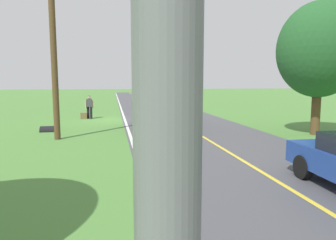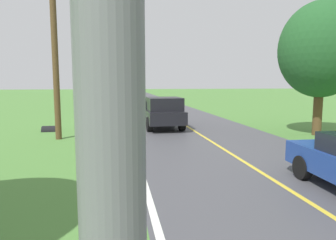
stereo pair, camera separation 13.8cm
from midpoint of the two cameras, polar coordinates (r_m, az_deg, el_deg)
The scene contains 10 objects.
ground_plane at distance 21.84m, azimuth -11.12°, elevation -0.05°, with size 200.00×200.00×0.00m, color #4C7F38.
road_surface at distance 22.25m, azimuth 0.79°, elevation 0.22°, with size 7.38×120.00×0.00m, color #47474C.
lane_edge_line at distance 21.85m, azimuth -8.28°, elevation 0.02°, with size 0.16×117.60×0.00m, color silver.
lane_centre_line at distance 22.25m, azimuth 0.79°, elevation 0.22°, with size 0.14×117.60×0.00m, color gold.
hitchhiker_walking at distance 23.09m, azimuth -14.72°, elevation 2.67°, with size 0.62×0.51×1.75m.
suitcase_carried at distance 23.10m, azimuth -15.71°, elevation 0.77°, with size 0.20×0.46×0.45m, color brown.
pickup_truck_passing at distance 17.98m, azimuth -1.68°, elevation 1.67°, with size 2.17×5.43×1.82m.
tree_far_side_near at distance 17.14m, azimuth 26.37°, elevation 11.70°, with size 4.11×4.11×6.64m.
utility_pole_roadside at distance 15.07m, azimuth -20.94°, elevation 12.05°, with size 0.28×0.28×8.17m, color brown.
drainage_culvert at distance 17.82m, azimuth -21.78°, elevation -2.02°, with size 0.60×0.60×0.80m, color black.
Camera 1 is at (-0.26, 21.66, 2.66)m, focal length 32.44 mm.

